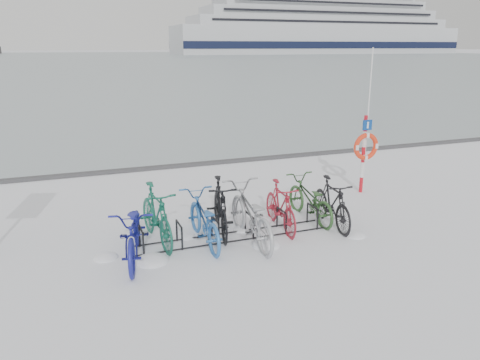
{
  "coord_description": "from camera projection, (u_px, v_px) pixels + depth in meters",
  "views": [
    {
      "loc": [
        -2.91,
        -8.17,
        3.69
      ],
      "look_at": [
        0.39,
        0.6,
        1.0
      ],
      "focal_mm": 35.0,
      "sensor_mm": 36.0,
      "label": 1
    }
  ],
  "objects": [
    {
      "name": "ground",
      "position": [
        233.0,
        237.0,
        9.36
      ],
      "size": [
        900.0,
        900.0,
        0.0
      ],
      "primitive_type": "plane",
      "color": "white",
      "rests_on": "ground"
    },
    {
      "name": "ice_sheet",
      "position": [
        69.0,
        58.0,
        148.82
      ],
      "size": [
        400.0,
        298.0,
        0.02
      ],
      "primitive_type": "cube",
      "color": "#A3B2B9",
      "rests_on": "ground"
    },
    {
      "name": "quay_edge",
      "position": [
        169.0,
        167.0,
        14.65
      ],
      "size": [
        400.0,
        0.25,
        0.1
      ],
      "primitive_type": "cube",
      "color": "#3F3F42",
      "rests_on": "ground"
    },
    {
      "name": "bike_rack",
      "position": [
        232.0,
        229.0,
        9.31
      ],
      "size": [
        4.0,
        0.48,
        0.46
      ],
      "color": "black",
      "rests_on": "ground"
    },
    {
      "name": "lifebuoy_station",
      "position": [
        366.0,
        147.0,
        11.88
      ],
      "size": [
        0.7,
        0.22,
        3.66
      ],
      "color": "red",
      "rests_on": "ground"
    },
    {
      "name": "cruise_ferry",
      "position": [
        320.0,
        26.0,
        226.0
      ],
      "size": [
        144.44,
        27.23,
        47.46
      ],
      "color": "silver",
      "rests_on": "ground"
    },
    {
      "name": "bike_0",
      "position": [
        135.0,
        230.0,
        8.3
      ],
      "size": [
        1.13,
        2.17,
        1.08
      ],
      "primitive_type": "imported",
      "rotation": [
        0.0,
        0.0,
        -0.21
      ],
      "color": "navy",
      "rests_on": "ground"
    },
    {
      "name": "bike_1",
      "position": [
        156.0,
        213.0,
        9.01
      ],
      "size": [
        0.74,
        1.98,
        1.16
      ],
      "primitive_type": "imported",
      "rotation": [
        0.0,
        0.0,
        0.1
      ],
      "color": "#145B46",
      "rests_on": "ground"
    },
    {
      "name": "bike_2",
      "position": [
        203.0,
        218.0,
        9.0
      ],
      "size": [
        0.68,
        1.94,
        1.02
      ],
      "primitive_type": "imported",
      "rotation": [
        0.0,
        0.0,
        3.14
      ],
      "color": "#2D69B5",
      "rests_on": "ground"
    },
    {
      "name": "bike_3",
      "position": [
        220.0,
        206.0,
        9.48
      ],
      "size": [
        0.89,
        1.97,
        1.14
      ],
      "primitive_type": "imported",
      "rotation": [
        0.0,
        0.0,
        -0.19
      ],
      "color": "black",
      "rests_on": "ground"
    },
    {
      "name": "bike_4",
      "position": [
        250.0,
        213.0,
        9.07
      ],
      "size": [
        0.8,
        2.21,
        1.15
      ],
      "primitive_type": "imported",
      "rotation": [
        0.0,
        0.0,
        3.12
      ],
      "color": "#9D9FA4",
      "rests_on": "ground"
    },
    {
      "name": "bike_5",
      "position": [
        280.0,
        205.0,
        9.71
      ],
      "size": [
        0.61,
        1.74,
        1.03
      ],
      "primitive_type": "imported",
      "rotation": [
        0.0,
        0.0,
        -0.08
      ],
      "color": "maroon",
      "rests_on": "ground"
    },
    {
      "name": "bike_6",
      "position": [
        310.0,
        198.0,
        10.25
      ],
      "size": [
        0.7,
        1.88,
        0.98
      ],
      "primitive_type": "imported",
      "rotation": [
        0.0,
        0.0,
        3.17
      ],
      "color": "#2C5427",
      "rests_on": "ground"
    },
    {
      "name": "bike_7",
      "position": [
        332.0,
        202.0,
        9.86
      ],
      "size": [
        0.68,
        1.81,
        1.06
      ],
      "primitive_type": "imported",
      "rotation": [
        0.0,
        0.0,
        -0.1
      ],
      "color": "black",
      "rests_on": "ground"
    },
    {
      "name": "snow_drifts",
      "position": [
        234.0,
        242.0,
        9.15
      ],
      "size": [
        5.58,
        1.91,
        0.21
      ],
      "color": "white",
      "rests_on": "ground"
    }
  ]
}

